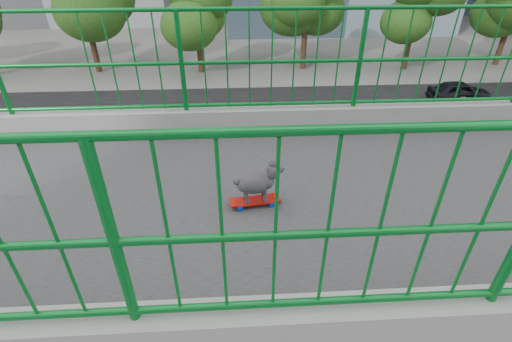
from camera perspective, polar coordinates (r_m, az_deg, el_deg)
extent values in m
cube|color=black|center=(18.16, 1.56, 3.01)|extent=(18.00, 90.00, 0.02)
cube|color=#2D2D2F|center=(3.81, 19.39, -6.49)|extent=(3.00, 24.00, 0.50)
cube|color=gray|center=(4.73, 14.54, 8.08)|extent=(0.20, 24.00, 0.30)
cylinder|color=#0C6C25|center=(4.37, 16.97, 23.06)|extent=(0.04, 24.00, 0.04)
cylinder|color=#0C6C25|center=(4.49, 15.81, 16.19)|extent=(0.04, 24.00, 0.04)
cylinder|color=#0C6C25|center=(4.49, 15.81, 16.19)|extent=(0.06, 0.06, 1.10)
cube|color=gray|center=(2.70, 31.55, -18.44)|extent=(0.20, 24.00, 0.30)
cylinder|color=black|center=(31.86, -23.70, 16.55)|extent=(0.44, 0.44, 2.97)
ellipsoid|color=#16390F|center=(31.21, -25.23, 22.68)|extent=(4.80, 4.80, 4.08)
cylinder|color=black|center=(29.62, -8.66, 17.49)|extent=(0.44, 0.44, 2.73)
ellipsoid|color=#16390F|center=(28.96, -9.22, 23.50)|extent=(4.20, 4.20, 3.57)
cylinder|color=black|center=(30.36, 7.38, 18.10)|extent=(0.44, 0.44, 2.87)
ellipsoid|color=#16390F|center=(29.69, 7.89, 24.43)|extent=(4.60, 4.60, 3.91)
cylinder|color=black|center=(32.25, 22.32, 16.72)|extent=(0.44, 0.44, 2.66)
ellipsoid|color=#16390F|center=(31.66, 23.54, 21.92)|extent=(4.00, 4.00, 3.40)
cylinder|color=black|center=(36.82, 33.74, 15.85)|extent=(0.44, 0.44, 3.01)
cube|color=red|center=(3.29, -0.16, -4.57)|extent=(0.19, 0.46, 0.01)
cube|color=#99999E|center=(3.28, -2.62, -5.09)|extent=(0.08, 0.04, 0.02)
cylinder|color=#0836B7|center=(3.33, -2.77, -4.62)|extent=(0.03, 0.05, 0.05)
sphere|color=yellow|center=(3.33, -2.77, -4.62)|extent=(0.02, 0.02, 0.02)
cylinder|color=#0836B7|center=(3.24, -2.45, -5.83)|extent=(0.03, 0.05, 0.05)
sphere|color=yellow|center=(3.24, -2.45, -5.83)|extent=(0.02, 0.02, 0.02)
cube|color=#99999E|center=(3.32, 2.26, -4.51)|extent=(0.08, 0.04, 0.02)
cylinder|color=#0836B7|center=(3.37, 2.04, -4.05)|extent=(0.03, 0.05, 0.05)
sphere|color=yellow|center=(3.37, 2.04, -4.05)|extent=(0.02, 0.02, 0.02)
cylinder|color=#0836B7|center=(3.28, 2.49, -5.23)|extent=(0.03, 0.05, 0.05)
sphere|color=yellow|center=(3.28, 2.49, -5.23)|extent=(0.02, 0.02, 0.02)
ellipsoid|color=#272529|center=(3.18, -0.17, -1.86)|extent=(0.22, 0.31, 0.20)
sphere|color=#272529|center=(3.14, 2.76, 0.37)|extent=(0.13, 0.13, 0.13)
sphere|color=black|center=(3.16, 4.26, 0.27)|extent=(0.02, 0.02, 0.02)
sphere|color=#272529|center=(3.13, -3.02, -1.62)|extent=(0.07, 0.07, 0.07)
cylinder|color=#272529|center=(3.29, 1.10, -3.03)|extent=(0.03, 0.03, 0.12)
cylinder|color=#272529|center=(3.23, 1.42, -3.88)|extent=(0.03, 0.03, 0.12)
cylinder|color=#272529|center=(3.27, -1.72, -3.35)|extent=(0.03, 0.03, 0.12)
cylinder|color=#272529|center=(3.20, -1.46, -4.23)|extent=(0.03, 0.03, 0.12)
imported|color=silver|center=(12.62, -20.91, -10.79)|extent=(1.84, 4.58, 1.56)
imported|color=silver|center=(15.02, 11.67, -1.81)|extent=(1.43, 4.09, 1.35)
imported|color=gray|center=(25.12, 34.04, 7.66)|extent=(1.87, 4.60, 1.33)
imported|color=black|center=(27.08, 28.99, 10.73)|extent=(1.53, 3.81, 1.30)
imported|color=red|center=(17.69, 31.88, -0.91)|extent=(2.20, 4.78, 1.33)
imported|color=gray|center=(19.95, -33.38, 2.59)|extent=(2.16, 5.31, 1.54)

